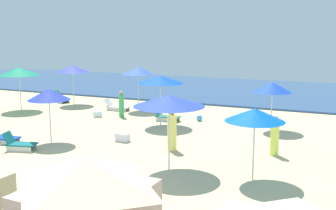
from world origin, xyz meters
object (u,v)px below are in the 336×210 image
at_px(umbrella_0, 272,87).
at_px(cooler_box_0, 123,137).
at_px(lounge_chair_3_0, 19,144).
at_px(lounge_chair_9_0, 3,137).
at_px(lounge_chair_6_0, 116,107).
at_px(umbrella_6, 138,71).
at_px(umbrella_7, 73,69).
at_px(beachgoer_3, 275,137).
at_px(umbrella_3, 49,94).
at_px(lounge_chair_7_0, 60,98).
at_px(umbrella_1, 169,101).
at_px(lounge_chair_2_0, 166,116).
at_px(umbrella_2, 160,79).
at_px(beachgoer_2, 172,132).
at_px(beach_ball_2, 199,118).
at_px(umbrella_8, 19,71).
at_px(cooler_box_1, 97,114).
at_px(umbrella_5, 255,115).
at_px(beachgoer_0, 121,105).

bearing_deg(umbrella_0, cooler_box_0, -139.86).
bearing_deg(lounge_chair_3_0, lounge_chair_9_0, 53.36).
xyz_separation_m(lounge_chair_3_0, lounge_chair_6_0, (-0.75, 9.04, -0.03)).
bearing_deg(lounge_chair_6_0, umbrella_6, -64.44).
relative_size(lounge_chair_3_0, umbrella_7, 0.54).
bearing_deg(beachgoer_3, lounge_chair_6_0, 11.87).
bearing_deg(umbrella_3, lounge_chair_7_0, 125.85).
relative_size(umbrella_1, lounge_chair_9_0, 1.94).
distance_m(lounge_chair_2_0, umbrella_7, 8.26).
relative_size(umbrella_3, cooler_box_0, 4.00).
bearing_deg(lounge_chair_9_0, umbrella_7, 9.64).
bearing_deg(umbrella_2, lounge_chair_9_0, -129.20).
distance_m(umbrella_3, lounge_chair_6_0, 7.87).
xyz_separation_m(umbrella_2, lounge_chair_3_0, (-3.40, -6.46, -2.11)).
bearing_deg(beachgoer_2, beach_ball_2, 5.84).
bearing_deg(umbrella_7, cooler_box_0, -42.04).
bearing_deg(umbrella_8, lounge_chair_2_0, 4.42).
height_order(umbrella_2, umbrella_6, umbrella_6).
bearing_deg(cooler_box_1, umbrella_5, -74.93).
bearing_deg(lounge_chair_2_0, umbrella_8, 95.43).
height_order(umbrella_5, cooler_box_0, umbrella_5).
height_order(umbrella_1, beach_ball_2, umbrella_1).
bearing_deg(beachgoer_3, umbrella_8, 28.16).
bearing_deg(lounge_chair_6_0, beachgoer_2, -137.89).
bearing_deg(umbrella_3, lounge_chair_2_0, 64.79).
distance_m(umbrella_2, beachgoer_0, 3.46).
height_order(umbrella_1, lounge_chair_7_0, umbrella_1).
bearing_deg(umbrella_0, beach_ball_2, 171.46).
bearing_deg(lounge_chair_3_0, umbrella_8, 26.88).
bearing_deg(beachgoer_0, beach_ball_2, -100.63).
relative_size(lounge_chair_9_0, cooler_box_1, 2.86).
bearing_deg(cooler_box_0, lounge_chair_2_0, -84.41).
distance_m(lounge_chair_6_0, cooler_box_0, 7.32).
relative_size(lounge_chair_3_0, lounge_chair_7_0, 0.86).
relative_size(lounge_chair_9_0, cooler_box_0, 2.31).
height_order(umbrella_1, umbrella_2, umbrella_1).
bearing_deg(umbrella_2, umbrella_7, 157.19).
bearing_deg(umbrella_0, lounge_chair_2_0, -178.93).
relative_size(umbrella_1, beach_ball_2, 8.08).
height_order(umbrella_8, cooler_box_1, umbrella_8).
relative_size(umbrella_1, lounge_chair_7_0, 1.66).
relative_size(lounge_chair_6_0, cooler_box_0, 2.66).
bearing_deg(umbrella_5, umbrella_1, -175.74).
bearing_deg(cooler_box_1, cooler_box_0, -88.27).
relative_size(lounge_chair_2_0, umbrella_6, 0.53).
xyz_separation_m(umbrella_8, cooler_box_0, (9.38, -3.91, -2.20)).
relative_size(umbrella_3, cooler_box_1, 4.96).
height_order(umbrella_1, beachgoer_3, umbrella_1).
height_order(lounge_chair_3_0, lounge_chair_9_0, lounge_chair_3_0).
bearing_deg(beach_ball_2, beachgoer_0, -170.05).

